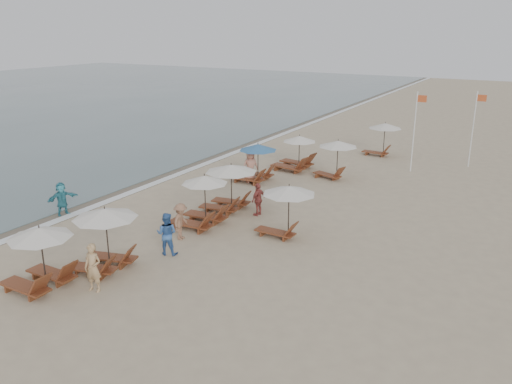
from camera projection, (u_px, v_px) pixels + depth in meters
The scene contains 20 objects.
ground at pixel (255, 293), 17.32m from camera, with size 160.00×160.00×0.00m, color tan.
wet_sand_band at pixel (158, 173), 31.47m from camera, with size 3.20×140.00×0.01m, color #6B5E4C.
foam_line at pixel (175, 176), 30.86m from camera, with size 0.50×140.00×0.02m, color white.
lounger_station_0 at pixel (38, 259), 17.35m from camera, with size 2.50×2.12×2.24m.
lounger_station_1 at pixel (103, 238), 18.60m from camera, with size 2.56×2.29×2.40m.
lounger_station_2 at pixel (200, 204), 22.83m from camera, with size 2.53×2.02×2.36m.
lounger_station_3 at pixel (228, 185), 24.76m from camera, with size 2.66×2.46×2.29m.
lounger_station_4 at pixel (254, 163), 29.51m from camera, with size 2.56×2.15×2.19m.
lounger_station_5 at pixel (294, 155), 31.94m from camera, with size 2.68×2.35×2.14m.
inland_station_0 at pixel (284, 203), 21.52m from camera, with size 2.51×2.24×2.22m.
inland_station_1 at pixel (334, 153), 29.91m from camera, with size 2.55×2.24×2.22m.
inland_station_2 at pixel (382, 134), 35.24m from camera, with size 2.53×2.24×2.22m.
beachgoer_near at pixel (93, 268), 17.23m from camera, with size 0.61×0.40×1.69m, color tan.
beachgoer_mid_a at pixel (167, 234), 20.04m from camera, with size 0.82×0.64×1.69m, color #3661A3.
beachgoer_mid_b at pixel (181, 221), 21.49m from camera, with size 1.01×0.58×1.56m, color #906449.
beachgoer_far_a at pixel (258, 199), 24.22m from camera, with size 0.92×0.38×1.57m, color #AE4C45.
beachgoer_far_b at pixel (250, 166), 29.38m from camera, with size 0.91×0.59×1.86m, color #B27561.
waterline_walker at pixel (62, 199), 24.27m from camera, with size 1.47×0.47×1.58m, color teal.
flag_pole_near at pixel (415, 128), 30.98m from camera, with size 0.59×0.08×4.83m.
flag_pole_far at pixel (474, 126), 31.99m from camera, with size 0.60×0.08×4.73m.
Camera 1 is at (7.64, -13.45, 8.49)m, focal length 36.53 mm.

